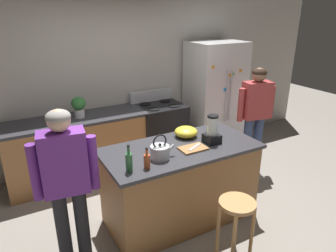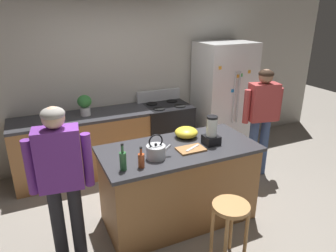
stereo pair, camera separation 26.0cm
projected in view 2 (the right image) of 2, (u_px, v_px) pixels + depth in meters
The scene contains 17 objects.
ground_plane at pixel (178, 217), 3.79m from camera, with size 14.00×14.00×0.00m, color gray.
back_wall at pixel (125, 78), 4.96m from camera, with size 8.00×0.10×2.70m, color #BCB7AD.
kitchen_island at pixel (179, 184), 3.62m from camera, with size 1.77×0.86×0.94m.
back_counter_run at pixel (85, 146), 4.62m from camera, with size 2.00×0.64×0.94m.
refrigerator at pixel (223, 98), 5.34m from camera, with size 0.90×0.73×1.88m.
stove_range at pixel (166, 132), 5.11m from camera, with size 0.76×0.65×1.12m.
person_by_island_left at pixel (61, 173), 2.86m from camera, with size 0.60×0.27×1.61m.
person_by_sink_right at pixel (262, 113), 4.45m from camera, with size 0.60×0.30×1.62m.
bar_stool at pixel (230, 218), 2.97m from camera, with size 0.36×0.36×0.66m.
potted_plant at pixel (85, 104), 4.42m from camera, with size 0.20×0.20×0.30m.
blender_appliance at pixel (212, 133), 3.49m from camera, with size 0.17×0.17×0.33m.
bottle_olive_oil at pixel (123, 160), 2.93m from camera, with size 0.07×0.07×0.28m.
bottle_cooking_sauce at pixel (141, 160), 2.99m from camera, with size 0.06×0.06×0.22m.
mixing_bowl at pixel (186, 132), 3.70m from camera, with size 0.28×0.28×0.12m, color yellow.
tea_kettle at pixel (156, 151), 3.18m from camera, with size 0.28×0.20×0.27m.
cutting_board at pixel (191, 149), 3.38m from camera, with size 0.30×0.20×0.02m, color #9E6B3D.
chef_knife at pixel (192, 148), 3.38m from camera, with size 0.22×0.03×0.01m, color #B7BABF.
Camera 2 is at (-1.42, -2.80, 2.40)m, focal length 33.07 mm.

